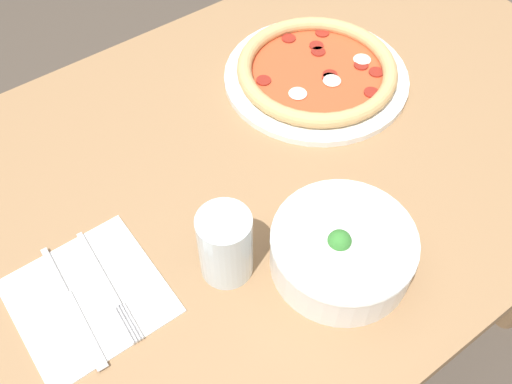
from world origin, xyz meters
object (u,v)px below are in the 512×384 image
object	(u,v)px
pizza	(317,72)
bowl	(342,249)
knife	(69,300)
glass	(225,245)
fork	(106,283)

from	to	relation	value
pizza	bowl	bearing A→B (deg)	54.87
knife	glass	distance (m)	0.22
fork	glass	distance (m)	0.17
pizza	knife	xyz separation A→B (m)	(0.54, 0.14, -0.01)
pizza	glass	size ratio (longest dim) A/B	2.92
fork	knife	bearing A→B (deg)	-94.43
pizza	fork	world-z (taller)	pizza
bowl	knife	distance (m)	0.37
pizza	knife	bearing A→B (deg)	14.74
bowl	glass	xyz separation A→B (m)	(0.13, -0.09, 0.02)
glass	bowl	bearing A→B (deg)	146.11
fork	knife	size ratio (longest dim) A/B	0.94
fork	pizza	bearing A→B (deg)	110.02
knife	glass	world-z (taller)	glass
pizza	glass	xyz separation A→B (m)	(0.35, 0.22, 0.04)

